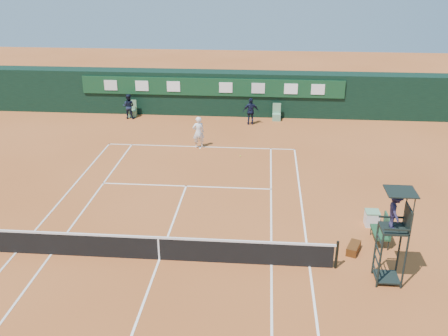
% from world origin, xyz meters
% --- Properties ---
extents(ground, '(90.00, 90.00, 0.00)m').
position_xyz_m(ground, '(0.00, 0.00, 0.00)').
color(ground, '#B05A29').
rests_on(ground, ground).
extents(court_lines, '(11.05, 23.85, 0.01)m').
position_xyz_m(court_lines, '(0.00, 0.00, 0.01)').
color(court_lines, silver).
rests_on(court_lines, ground).
extents(tennis_net, '(12.90, 0.10, 1.10)m').
position_xyz_m(tennis_net, '(0.00, 0.00, 0.51)').
color(tennis_net, black).
rests_on(tennis_net, ground).
extents(back_wall, '(40.00, 1.65, 3.00)m').
position_xyz_m(back_wall, '(0.00, 18.74, 1.51)').
color(back_wall, black).
rests_on(back_wall, ground).
extents(linesman_chair_left, '(0.55, 0.50, 1.15)m').
position_xyz_m(linesman_chair_left, '(-5.50, 17.48, 0.32)').
color(linesman_chair_left, '#5F9163').
rests_on(linesman_chair_left, ground).
extents(linesman_chair_right, '(0.55, 0.50, 1.15)m').
position_xyz_m(linesman_chair_right, '(4.50, 17.48, 0.32)').
color(linesman_chair_right, '#619570').
rests_on(linesman_chair_right, ground).
extents(umpire_chair, '(0.96, 0.95, 3.42)m').
position_xyz_m(umpire_chair, '(8.03, -0.62, 2.46)').
color(umpire_chair, black).
rests_on(umpire_chair, ground).
extents(player_bench, '(0.55, 1.20, 1.10)m').
position_xyz_m(player_bench, '(8.41, 1.91, 0.60)').
color(player_bench, '#194024').
rests_on(player_bench, ground).
extents(tennis_bag, '(0.67, 0.94, 0.32)m').
position_xyz_m(tennis_bag, '(7.20, 1.13, 0.16)').
color(tennis_bag, black).
rests_on(tennis_bag, ground).
extents(cooler, '(0.57, 0.57, 0.65)m').
position_xyz_m(cooler, '(8.25, 3.28, 0.33)').
color(cooler, silver).
rests_on(cooler, ground).
extents(tennis_ball, '(0.07, 0.07, 0.07)m').
position_xyz_m(tennis_ball, '(2.41, 10.55, 0.04)').
color(tennis_ball, '#C1DE33').
rests_on(tennis_ball, ground).
extents(player, '(0.79, 0.64, 1.86)m').
position_xyz_m(player, '(-0.09, 11.79, 0.93)').
color(player, white).
rests_on(player, ground).
extents(ball_kid_left, '(0.86, 0.68, 1.69)m').
position_xyz_m(ball_kid_left, '(-5.62, 17.07, 0.85)').
color(ball_kid_left, black).
rests_on(ball_kid_left, ground).
extents(ball_kid_right, '(1.10, 0.59, 1.78)m').
position_xyz_m(ball_kid_right, '(2.78, 16.43, 0.89)').
color(ball_kid_right, black).
rests_on(ball_kid_right, ground).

